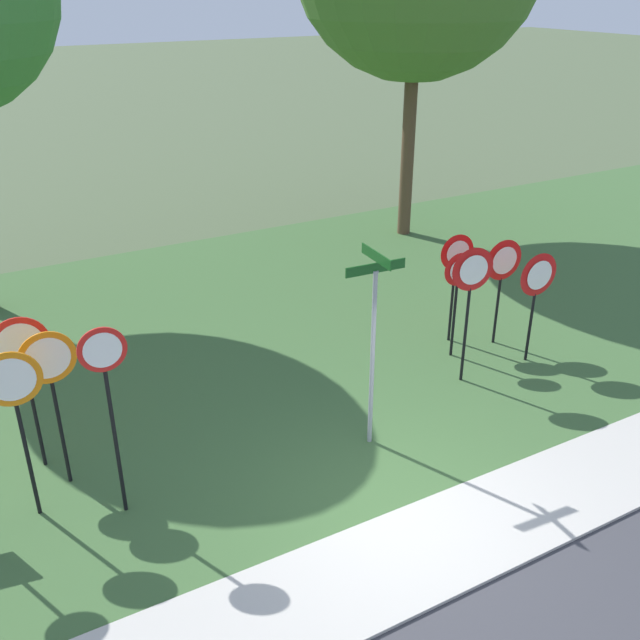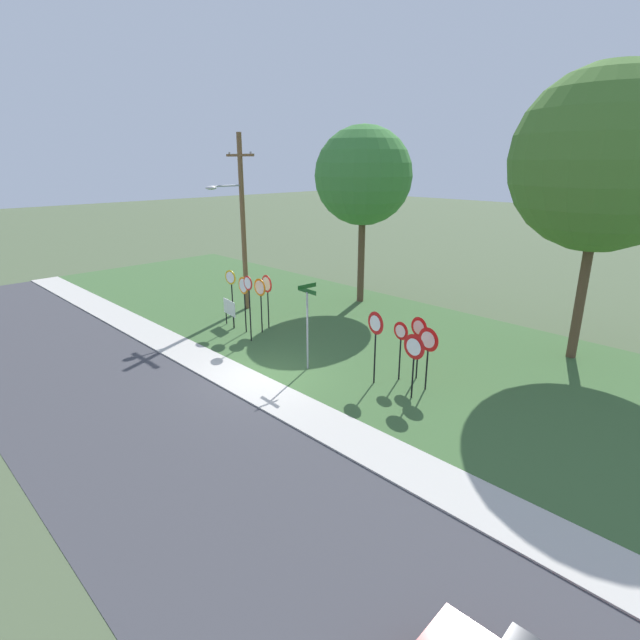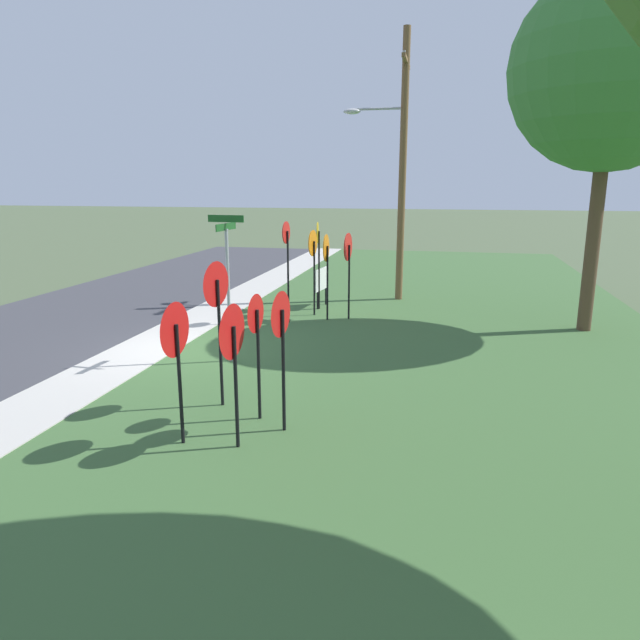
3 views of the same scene
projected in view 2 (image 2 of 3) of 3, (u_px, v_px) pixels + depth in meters
name	position (u px, v px, depth m)	size (l,w,h in m)	color
ground_plane	(265.00, 377.00, 17.51)	(160.00, 160.00, 0.00)	#4C5B3D
road_asphalt	(135.00, 425.00, 14.31)	(44.00, 6.40, 0.01)	#3D3D42
sidewalk_strip	(246.00, 383.00, 16.97)	(44.00, 1.60, 0.06)	#BCB7AD
grass_median	(372.00, 336.00, 21.50)	(44.00, 12.00, 0.04)	#3D6033
stop_sign_near_left	(244.00, 292.00, 21.39)	(0.76, 0.12, 2.54)	black
stop_sign_near_right	(249.00, 295.00, 20.29)	(0.61, 0.10, 2.84)	black
stop_sign_far_left	(267.00, 290.00, 21.95)	(0.79, 0.13, 2.49)	black
stop_sign_far_center	(260.00, 293.00, 21.39)	(0.77, 0.09, 2.46)	black
stop_sign_far_right	(231.00, 287.00, 21.93)	(0.64, 0.13, 2.71)	black
yield_sign_near_left	(375.00, 330.00, 16.35)	(0.78, 0.17, 2.58)	black
yield_sign_near_right	(400.00, 338.00, 16.73)	(0.64, 0.12, 2.13)	black
yield_sign_far_left	(414.00, 352.00, 15.37)	(0.83, 0.11, 2.19)	black
yield_sign_far_right	(428.00, 344.00, 15.98)	(0.82, 0.12, 2.19)	black
yield_sign_center	(418.00, 333.00, 16.80)	(0.72, 0.13, 2.27)	black
street_name_post	(307.00, 320.00, 17.55)	(0.96, 0.82, 3.21)	#9EA0A8
utility_pole	(241.00, 218.00, 24.02)	(2.10, 2.10, 8.60)	brown
notice_board	(229.00, 309.00, 22.52)	(1.09, 0.18, 1.25)	black
oak_tree_left	(363.00, 176.00, 24.82)	(4.96, 4.96, 9.07)	brown
oak_tree_right	(604.00, 160.00, 16.96)	(6.37, 6.37, 10.53)	brown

